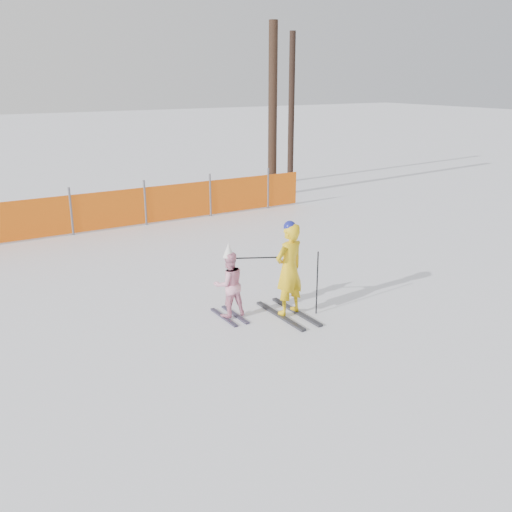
{
  "coord_description": "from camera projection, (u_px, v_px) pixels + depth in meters",
  "views": [
    {
      "loc": [
        -4.86,
        -7.42,
        3.94
      ],
      "look_at": [
        0.0,
        0.5,
        1.0
      ],
      "focal_mm": 40.0,
      "sensor_mm": 36.0,
      "label": 1
    }
  ],
  "objects": [
    {
      "name": "ground",
      "position": [
        271.0,
        320.0,
        9.64
      ],
      "size": [
        120.0,
        120.0,
        0.0
      ],
      "primitive_type": "plane",
      "color": "white",
      "rests_on": "ground"
    },
    {
      "name": "child",
      "position": [
        229.0,
        284.0,
        9.58
      ],
      "size": [
        0.58,
        0.87,
        1.32
      ],
      "color": "black",
      "rests_on": "ground"
    },
    {
      "name": "safety_fence",
      "position": [
        50.0,
        217.0,
        14.36
      ],
      "size": [
        15.08,
        0.06,
        1.25
      ],
      "color": "#595960",
      "rests_on": "ground"
    },
    {
      "name": "ski_poles",
      "position": [
        294.0,
        273.0,
        9.63
      ],
      "size": [
        1.26,
        0.62,
        1.12
      ],
      "color": "black",
      "rests_on": "ground"
    },
    {
      "name": "adult",
      "position": [
        289.0,
        269.0,
        9.59
      ],
      "size": [
        0.64,
        1.4,
        1.67
      ],
      "color": "black",
      "rests_on": "ground"
    },
    {
      "name": "tree_trunks",
      "position": [
        280.0,
        110.0,
        19.82
      ],
      "size": [
        2.4,
        2.25,
        5.64
      ],
      "color": "#301F15",
      "rests_on": "ground"
    }
  ]
}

